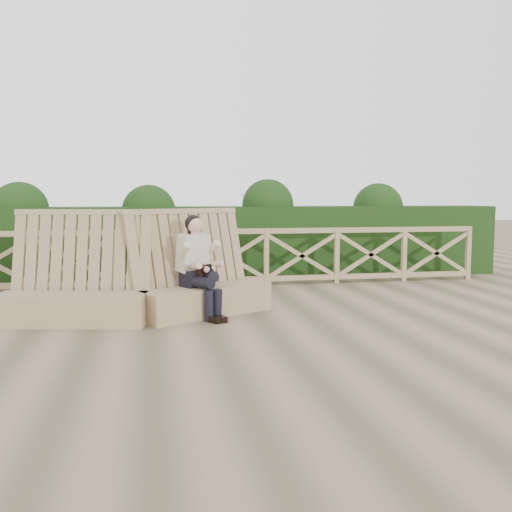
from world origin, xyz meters
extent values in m
plane|color=brown|center=(0.00, 0.00, 0.00)|extent=(60.00, 60.00, 0.00)
cube|color=olive|center=(-2.55, 0.59, 0.21)|extent=(2.04, 0.88, 0.42)
cube|color=olive|center=(-2.49, 0.86, 0.79)|extent=(2.03, 0.82, 1.54)
cube|color=olive|center=(-0.71, 0.87, 0.21)|extent=(1.98, 1.39, 0.42)
cube|color=olive|center=(-0.84, 1.11, 0.79)|extent=(1.95, 1.33, 1.54)
cube|color=black|center=(-0.87, 0.90, 0.54)|extent=(0.47, 0.44, 0.24)
cube|color=beige|center=(-0.90, 0.95, 0.91)|extent=(0.53, 0.49, 0.56)
sphere|color=tan|center=(-0.87, 0.90, 1.31)|extent=(0.31, 0.31, 0.23)
sphere|color=black|center=(-0.89, 0.94, 1.34)|extent=(0.34, 0.34, 0.25)
cylinder|color=black|center=(-0.83, 0.66, 0.52)|extent=(0.39, 0.50, 0.16)
cylinder|color=black|center=(-0.70, 0.77, 0.60)|extent=(0.40, 0.51, 0.18)
cylinder|color=black|center=(-0.72, 0.45, 0.21)|extent=(0.18, 0.18, 0.42)
cylinder|color=black|center=(-0.60, 0.50, 0.21)|extent=(0.18, 0.18, 0.42)
cube|color=black|center=(-0.67, 0.37, 0.04)|extent=(0.22, 0.27, 0.09)
cube|color=black|center=(-0.57, 0.41, 0.04)|extent=(0.22, 0.27, 0.09)
cube|color=black|center=(-0.75, 0.75, 0.65)|extent=(0.26, 0.23, 0.15)
cube|color=black|center=(-0.68, 0.59, 0.71)|extent=(0.11, 0.12, 0.13)
cube|color=#9A8559|center=(0.00, 3.50, 1.05)|extent=(10.10, 0.07, 0.10)
cube|color=#9A8559|center=(0.00, 3.50, 0.12)|extent=(10.10, 0.07, 0.10)
cube|color=black|center=(0.00, 4.70, 0.75)|extent=(12.00, 1.20, 1.50)
camera|label=1|loc=(-1.53, -7.25, 1.72)|focal=40.00mm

